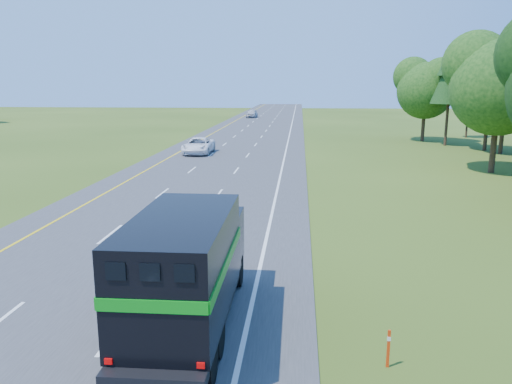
% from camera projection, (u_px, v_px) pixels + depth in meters
% --- Properties ---
extents(road, '(15.00, 260.00, 0.04)m').
position_uv_depth(road, '(233.00, 151.00, 52.38)').
color(road, '#38383A').
rests_on(road, ground).
extents(lane_markings, '(11.15, 260.00, 0.01)m').
position_uv_depth(lane_markings, '(233.00, 151.00, 52.37)').
color(lane_markings, yellow).
rests_on(lane_markings, road).
extents(horse_truck, '(2.55, 7.85, 3.47)m').
position_uv_depth(horse_truck, '(187.00, 266.00, 13.98)').
color(horse_truck, black).
rests_on(horse_truck, road).
extents(white_suv, '(2.66, 5.74, 1.59)m').
position_uv_depth(white_suv, '(199.00, 146.00, 50.43)').
color(white_suv, white).
rests_on(white_suv, road).
extents(far_car, '(2.33, 5.08, 1.69)m').
position_uv_depth(far_car, '(252.00, 113.00, 105.61)').
color(far_car, silver).
rests_on(far_car, road).
extents(delineator, '(0.08, 0.05, 1.00)m').
position_uv_depth(delineator, '(388.00, 347.00, 12.30)').
color(delineator, red).
rests_on(delineator, ground).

